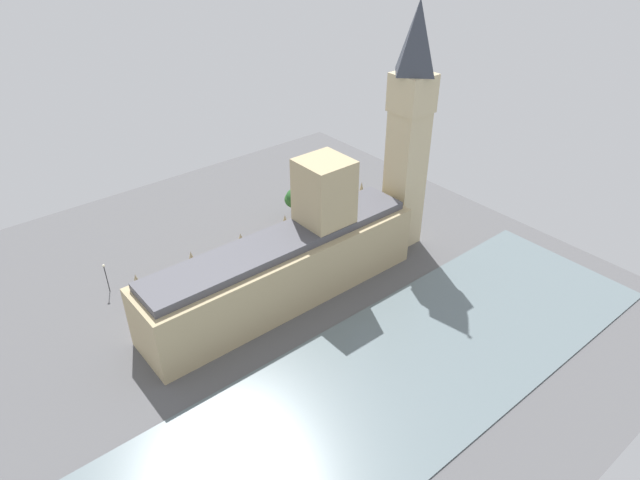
# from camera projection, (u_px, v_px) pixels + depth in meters

# --- Properties ---
(ground_plane) EXTENTS (130.68, 130.68, 0.00)m
(ground_plane) POSITION_uv_depth(u_px,v_px,m) (278.00, 293.00, 117.97)
(ground_plane) COLOR #565659
(river_thames) EXTENTS (34.03, 117.61, 0.25)m
(river_thames) POSITION_uv_depth(u_px,v_px,m) (389.00, 382.00, 96.62)
(river_thames) COLOR slate
(river_thames) RESTS_ON ground
(parliament_building) EXTENTS (13.45, 60.68, 28.13)m
(parliament_building) POSITION_uv_depth(u_px,v_px,m) (290.00, 261.00, 113.24)
(parliament_building) COLOR tan
(parliament_building) RESTS_ON ground
(clock_tower) EXTENTS (7.95, 7.95, 55.77)m
(clock_tower) POSITION_uv_depth(u_px,v_px,m) (409.00, 127.00, 120.30)
(clock_tower) COLOR #CCBA8E
(clock_tower) RESTS_ON ground
(double_decker_bus_corner) EXTENTS (3.09, 10.62, 4.75)m
(double_decker_bus_corner) POSITION_uv_depth(u_px,v_px,m) (309.00, 230.00, 134.65)
(double_decker_bus_corner) COLOR #B20C0F
(double_decker_bus_corner) RESTS_ON ground
(car_dark_green_midblock) EXTENTS (2.09, 4.29, 1.74)m
(car_dark_green_midblock) POSITION_uv_depth(u_px,v_px,m) (264.00, 250.00, 130.37)
(car_dark_green_midblock) COLOR #19472D
(car_dark_green_midblock) RESTS_ON ground
(car_yellow_cab_near_tower) EXTENTS (2.17, 4.55, 1.74)m
(car_yellow_cab_near_tower) POSITION_uv_depth(u_px,v_px,m) (241.00, 260.00, 126.76)
(car_yellow_cab_near_tower) COLOR gold
(car_yellow_cab_near_tower) RESTS_ON ground
(car_silver_kerbside) EXTENTS (2.01, 4.40, 1.74)m
(car_silver_kerbside) POSITION_uv_depth(u_px,v_px,m) (202.00, 275.00, 121.96)
(car_silver_kerbside) COLOR #B7B7BC
(car_silver_kerbside) RESTS_ON ground
(car_black_opposite_hall) EXTENTS (2.06, 4.19, 1.74)m
(car_black_opposite_hall) POSITION_uv_depth(u_px,v_px,m) (161.00, 298.00, 115.09)
(car_black_opposite_hall) COLOR black
(car_black_opposite_hall) RESTS_ON ground
(pedestrian_far_end) EXTENTS (0.69, 0.65, 1.65)m
(pedestrian_far_end) POSITION_uv_depth(u_px,v_px,m) (336.00, 242.00, 133.48)
(pedestrian_far_end) COLOR maroon
(pedestrian_far_end) RESTS_ON ground
(plane_tree_leading) EXTENTS (5.02, 5.02, 7.59)m
(plane_tree_leading) POSITION_uv_depth(u_px,v_px,m) (294.00, 199.00, 141.90)
(plane_tree_leading) COLOR brown
(plane_tree_leading) RESTS_ON ground
(plane_tree_trailing) EXTENTS (5.07, 5.07, 8.42)m
(plane_tree_trailing) POSITION_uv_depth(u_px,v_px,m) (296.00, 197.00, 141.30)
(plane_tree_trailing) COLOR brown
(plane_tree_trailing) RESTS_ON ground
(street_lamp_under_trees) EXTENTS (0.56, 0.56, 6.91)m
(street_lamp_under_trees) POSITION_uv_depth(u_px,v_px,m) (105.00, 273.00, 115.95)
(street_lamp_under_trees) COLOR black
(street_lamp_under_trees) RESTS_ON ground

